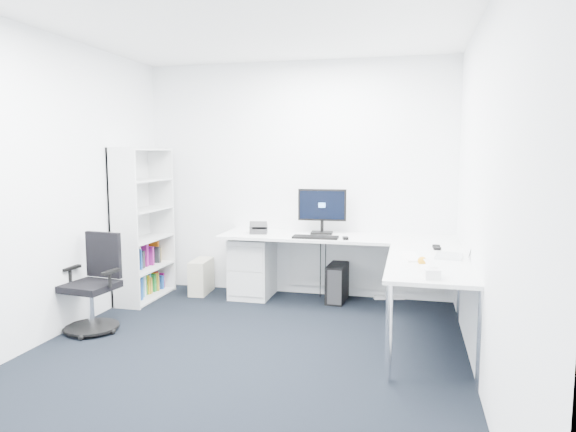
% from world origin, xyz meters
% --- Properties ---
extents(ground, '(4.20, 4.20, 0.00)m').
position_xyz_m(ground, '(0.00, 0.00, 0.00)').
color(ground, black).
extents(ceiling, '(4.20, 4.20, 0.00)m').
position_xyz_m(ceiling, '(0.00, 0.00, 2.70)').
color(ceiling, white).
extents(wall_back, '(3.60, 0.02, 2.70)m').
position_xyz_m(wall_back, '(0.00, 2.10, 1.35)').
color(wall_back, white).
rests_on(wall_back, ground).
extents(wall_front, '(3.60, 0.02, 2.70)m').
position_xyz_m(wall_front, '(0.00, -2.10, 1.35)').
color(wall_front, white).
rests_on(wall_front, ground).
extents(wall_left, '(0.02, 4.20, 2.70)m').
position_xyz_m(wall_left, '(-1.80, 0.00, 1.35)').
color(wall_left, white).
rests_on(wall_left, ground).
extents(wall_right, '(0.02, 4.20, 2.70)m').
position_xyz_m(wall_right, '(1.80, 0.00, 1.35)').
color(wall_right, white).
rests_on(wall_right, ground).
extents(l_desk, '(2.60, 1.46, 0.76)m').
position_xyz_m(l_desk, '(0.55, 1.40, 0.38)').
color(l_desk, silver).
rests_on(l_desk, ground).
extents(drawer_pedestal, '(0.45, 0.56, 0.68)m').
position_xyz_m(drawer_pedestal, '(-0.46, 1.84, 0.34)').
color(drawer_pedestal, silver).
rests_on(drawer_pedestal, ground).
extents(bookshelf, '(0.33, 0.86, 1.72)m').
position_xyz_m(bookshelf, '(-1.62, 1.45, 0.86)').
color(bookshelf, silver).
rests_on(bookshelf, ground).
extents(task_chair, '(0.56, 0.56, 0.91)m').
position_xyz_m(task_chair, '(-1.56, 0.33, 0.45)').
color(task_chair, black).
rests_on(task_chair, ground).
extents(black_pc_tower, '(0.22, 0.44, 0.42)m').
position_xyz_m(black_pc_tower, '(0.52, 1.85, 0.21)').
color(black_pc_tower, black).
rests_on(black_pc_tower, ground).
extents(beige_pc_tower, '(0.22, 0.43, 0.40)m').
position_xyz_m(beige_pc_tower, '(-1.09, 1.81, 0.20)').
color(beige_pc_tower, beige).
rests_on(beige_pc_tower, ground).
extents(power_strip, '(0.35, 0.14, 0.04)m').
position_xyz_m(power_strip, '(1.10, 2.07, 0.02)').
color(power_strip, white).
rests_on(power_strip, ground).
extents(monitor, '(0.55, 0.21, 0.52)m').
position_xyz_m(monitor, '(0.34, 1.86, 1.02)').
color(monitor, black).
rests_on(monitor, l_desk).
extents(black_keyboard, '(0.48, 0.18, 0.02)m').
position_xyz_m(black_keyboard, '(0.33, 1.53, 0.77)').
color(black_keyboard, black).
rests_on(black_keyboard, l_desk).
extents(mouse, '(0.07, 0.10, 0.03)m').
position_xyz_m(mouse, '(0.65, 1.52, 0.77)').
color(mouse, black).
rests_on(mouse, l_desk).
extents(desk_phone, '(0.23, 0.23, 0.13)m').
position_xyz_m(desk_phone, '(-0.35, 1.72, 0.83)').
color(desk_phone, '#28282A').
rests_on(desk_phone, l_desk).
extents(laptop, '(0.36, 0.35, 0.23)m').
position_xyz_m(laptop, '(1.64, 0.83, 0.87)').
color(laptop, silver).
rests_on(laptop, l_desk).
extents(white_keyboard, '(0.19, 0.45, 0.01)m').
position_xyz_m(white_keyboard, '(1.32, 0.74, 0.77)').
color(white_keyboard, white).
rests_on(white_keyboard, l_desk).
extents(headphones, '(0.12, 0.18, 0.05)m').
position_xyz_m(headphones, '(1.55, 1.21, 0.78)').
color(headphones, black).
rests_on(headphones, l_desk).
extents(orange_fruit, '(0.07, 0.07, 0.07)m').
position_xyz_m(orange_fruit, '(1.41, 0.43, 0.80)').
color(orange_fruit, orange).
rests_on(orange_fruit, l_desk).
extents(tissue_box, '(0.15, 0.22, 0.07)m').
position_xyz_m(tissue_box, '(1.45, 0.03, 0.80)').
color(tissue_box, white).
rests_on(tissue_box, l_desk).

